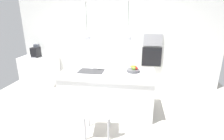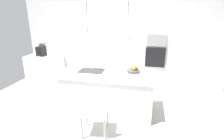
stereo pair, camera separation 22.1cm
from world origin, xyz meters
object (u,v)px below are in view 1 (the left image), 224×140
at_px(microwave, 153,40).
at_px(oven, 152,57).
at_px(fruit_bowl, 133,70).
at_px(chair_near, 97,110).
at_px(coffee_machine, 36,52).

bearing_deg(microwave, oven, 0.00).
height_order(fruit_bowl, microwave, microwave).
bearing_deg(chair_near, fruit_bowl, 59.85).
bearing_deg(coffee_machine, fruit_bowl, -21.56).
bearing_deg(microwave, chair_near, -113.13).
bearing_deg(oven, coffee_machine, -175.16).
height_order(coffee_machine, oven, coffee_machine).
xyz_separation_m(microwave, oven, (0.00, 0.00, -0.50)).
height_order(fruit_bowl, oven, oven).
height_order(microwave, oven, microwave).
relative_size(coffee_machine, oven, 0.68).
relative_size(coffee_machine, chair_near, 0.41).
bearing_deg(fruit_bowl, chair_near, -120.15).
distance_m(coffee_machine, oven, 3.52).
xyz_separation_m(microwave, chair_near, (-1.07, -2.49, -0.90)).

